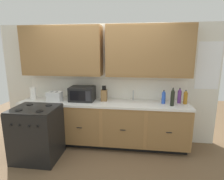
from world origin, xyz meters
TOP-DOWN VIEW (x-y plane):
  - ground_plane at (0.00, 0.00)m, footprint 8.17×8.17m
  - wall_unit at (0.00, 0.49)m, footprint 4.47×0.40m
  - counter_run at (0.00, 0.30)m, footprint 3.30×0.64m
  - stove_range at (-1.08, -0.33)m, footprint 0.76×0.68m
  - microwave at (-0.44, 0.35)m, footprint 0.48×0.37m
  - toaster at (-0.97, 0.24)m, footprint 0.28×0.18m
  - knife_block at (0.00, 0.38)m, footprint 0.11×0.14m
  - sink_faucet at (0.58, 0.51)m, footprint 0.02×0.02m
  - paper_towel_roll at (-1.45, 0.29)m, footprint 0.12×0.12m
  - bottle_violet at (1.45, 0.41)m, footprint 0.07×0.07m
  - bottle_amber at (1.55, 0.36)m, footprint 0.07×0.07m
  - bottle_dark at (1.29, 0.22)m, footprint 0.07×0.07m
  - bottle_blue at (1.15, 0.34)m, footprint 0.07×0.07m

SIDE VIEW (x-z plane):
  - ground_plane at x=0.00m, z-range 0.00..0.00m
  - counter_run at x=0.00m, z-range 0.01..0.92m
  - stove_range at x=-1.08m, z-range 0.00..0.95m
  - toaster at x=-0.97m, z-range 0.90..1.09m
  - sink_faucet at x=0.58m, z-range 0.90..1.10m
  - knife_block at x=0.00m, z-range 0.86..1.17m
  - bottle_blue at x=1.15m, z-range 0.90..1.16m
  - paper_towel_roll at x=-1.45m, z-range 0.90..1.16m
  - bottle_amber at x=1.55m, z-range 0.90..1.17m
  - microwave at x=-0.44m, z-range 0.90..1.18m
  - bottle_violet at x=1.45m, z-range 0.90..1.19m
  - bottle_dark at x=1.29m, z-range 0.90..1.23m
  - wall_unit at x=0.00m, z-range 0.44..2.85m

